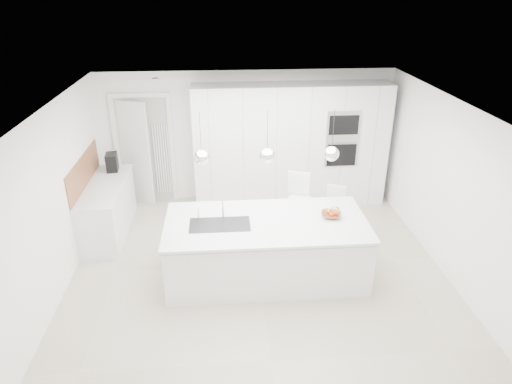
{
  "coord_description": "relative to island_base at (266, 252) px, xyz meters",
  "views": [
    {
      "loc": [
        -0.48,
        -5.84,
        3.98
      ],
      "look_at": [
        0.0,
        0.3,
        1.1
      ],
      "focal_mm": 32.0,
      "sensor_mm": 36.0,
      "label": 1
    }
  ],
  "objects": [
    {
      "name": "banana_bunch",
      "position": [
        0.97,
        0.1,
        0.58
      ],
      "size": [
        0.22,
        0.16,
        0.2
      ],
      "primitive_type": "torus",
      "rotation": [
        1.22,
        0.0,
        0.35
      ],
      "color": "gold",
      "rests_on": "fruit_bowl"
    },
    {
      "name": "island_sink",
      "position": [
        -0.65,
        -0.0,
        0.39
      ],
      "size": [
        0.84,
        0.44,
        0.18
      ],
      "primitive_type": null,
      "color": "#3F3F42",
      "rests_on": "island_worktop"
    },
    {
      "name": "floor",
      "position": [
        -0.1,
        0.3,
        -0.43
      ],
      "size": [
        5.5,
        5.5,
        0.0
      ],
      "primitive_type": "plane",
      "color": "#C0B499",
      "rests_on": "ground"
    },
    {
      "name": "island_base",
      "position": [
        0.0,
        0.0,
        0.0
      ],
      "size": [
        2.8,
        1.2,
        0.86
      ],
      "primitive_type": "cube",
      "color": "white",
      "rests_on": "floor"
    },
    {
      "name": "pendant_left",
      "position": [
        -0.85,
        -0.0,
        1.47
      ],
      "size": [
        0.2,
        0.2,
        0.2
      ],
      "primitive_type": "sphere",
      "color": "white",
      "rests_on": "ceiling"
    },
    {
      "name": "espresso_machine",
      "position": [
        -2.53,
        2.14,
        0.63
      ],
      "size": [
        0.22,
        0.31,
        0.31
      ],
      "primitive_type": "cube",
      "rotation": [
        0.0,
        0.0,
        0.11
      ],
      "color": "black",
      "rests_on": "left_worktop"
    },
    {
      "name": "apple_a",
      "position": [
        0.92,
        0.04,
        0.54
      ],
      "size": [
        0.07,
        0.07,
        0.07
      ],
      "primitive_type": "sphere",
      "color": "#B42F0E",
      "rests_on": "fruit_bowl"
    },
    {
      "name": "left_base_cabinets",
      "position": [
        -2.55,
        1.5,
        0.0
      ],
      "size": [
        0.6,
        1.8,
        0.86
      ],
      "primitive_type": "cube",
      "color": "white",
      "rests_on": "floor"
    },
    {
      "name": "doorway_frame",
      "position": [
        -2.05,
        2.77,
        0.59
      ],
      "size": [
        1.11,
        0.08,
        2.13
      ],
      "primitive_type": null,
      "color": "white",
      "rests_on": "floor"
    },
    {
      "name": "apple_c",
      "position": [
        0.99,
        0.07,
        0.54
      ],
      "size": [
        0.07,
        0.07,
        0.07
      ],
      "primitive_type": "sphere",
      "color": "#B42F0E",
      "rests_on": "fruit_bowl"
    },
    {
      "name": "ceiling",
      "position": [
        -0.1,
        0.3,
        2.07
      ],
      "size": [
        5.5,
        5.5,
        0.0
      ],
      "primitive_type": "plane",
      "rotation": [
        3.14,
        0.0,
        0.0
      ],
      "color": "white",
      "rests_on": "wall_back"
    },
    {
      "name": "island_worktop",
      "position": [
        0.0,
        0.05,
        0.45
      ],
      "size": [
        2.84,
        1.4,
        0.04
      ],
      "primitive_type": "cube",
      "color": "white",
      "rests_on": "island_base"
    },
    {
      "name": "oven_stack",
      "position": [
        1.6,
        2.19,
        0.92
      ],
      "size": [
        0.62,
        0.04,
        1.05
      ],
      "primitive_type": null,
      "color": "#A5A5A8",
      "rests_on": "tall_cabinets"
    },
    {
      "name": "apple_b",
      "position": [
        0.91,
        0.14,
        0.54
      ],
      "size": [
        0.07,
        0.07,
        0.07
      ],
      "primitive_type": "sphere",
      "color": "#B42F0E",
      "rests_on": "fruit_bowl"
    },
    {
      "name": "island_tap",
      "position": [
        -0.6,
        0.2,
        0.62
      ],
      "size": [
        0.02,
        0.02,
        0.3
      ],
      "primitive_type": "cylinder",
      "color": "white",
      "rests_on": "island_worktop"
    },
    {
      "name": "bar_stool_right",
      "position": [
        1.23,
        0.86,
        0.06
      ],
      "size": [
        0.48,
        0.54,
        0.98
      ],
      "primitive_type": null,
      "rotation": [
        0.0,
        0.0,
        -0.44
      ],
      "color": "white",
      "rests_on": "floor"
    },
    {
      "name": "bar_stool_left",
      "position": [
        0.64,
        1.01,
        0.15
      ],
      "size": [
        0.54,
        0.63,
        1.16
      ],
      "primitive_type": null,
      "rotation": [
        0.0,
        0.0,
        -0.35
      ],
      "color": "white",
      "rests_on": "floor"
    },
    {
      "name": "left_worktop",
      "position": [
        -2.55,
        1.5,
        0.45
      ],
      "size": [
        0.62,
        1.82,
        0.04
      ],
      "primitive_type": "cube",
      "color": "white",
      "rests_on": "left_base_cabinets"
    },
    {
      "name": "tall_cabinets",
      "position": [
        0.7,
        2.5,
        0.72
      ],
      "size": [
        3.6,
        0.6,
        2.3
      ],
      "primitive_type": "cube",
      "color": "white",
      "rests_on": "floor"
    },
    {
      "name": "radiator",
      "position": [
        -1.73,
        2.76,
        0.42
      ],
      "size": [
        0.32,
        0.04,
        1.4
      ],
      "primitive_type": null,
      "color": "white",
      "rests_on": "floor"
    },
    {
      "name": "pendant_mid",
      "position": [
        -0.0,
        -0.0,
        1.47
      ],
      "size": [
        0.2,
        0.2,
        0.2
      ],
      "primitive_type": "sphere",
      "color": "white",
      "rests_on": "ceiling"
    },
    {
      "name": "hallway_door",
      "position": [
        -2.3,
        2.72,
        0.57
      ],
      "size": [
        0.76,
        0.38,
        2.0
      ],
      "primitive_type": "cube",
      "rotation": [
        0.0,
        0.0,
        -0.44
      ],
      "color": "white",
      "rests_on": "floor"
    },
    {
      "name": "wall_left",
      "position": [
        -2.85,
        0.3,
        0.82
      ],
      "size": [
        0.0,
        5.0,
        5.0
      ],
      "primitive_type": "plane",
      "rotation": [
        1.57,
        0.0,
        1.57
      ],
      "color": "white",
      "rests_on": "ground"
    },
    {
      "name": "fruit_bowl",
      "position": [
        0.93,
        0.1,
        0.5
      ],
      "size": [
        0.34,
        0.34,
        0.07
      ],
      "primitive_type": "imported",
      "rotation": [
        0.0,
        0.0,
        -0.23
      ],
      "color": "#985E3C",
      "rests_on": "island_worktop"
    },
    {
      "name": "oak_backsplash",
      "position": [
        -2.84,
        1.5,
        0.72
      ],
      "size": [
        0.02,
        1.8,
        0.5
      ],
      "primitive_type": "cube",
      "color": "#985E3C",
      "rests_on": "wall_left"
    },
    {
      "name": "wall_back",
      "position": [
        -0.1,
        2.8,
        0.82
      ],
      "size": [
        5.5,
        0.0,
        5.5
      ],
      "primitive_type": "plane",
      "rotation": [
        1.57,
        0.0,
        0.0
      ],
      "color": "white",
      "rests_on": "ground"
    },
    {
      "name": "pendant_right",
      "position": [
        0.85,
        -0.0,
        1.47
      ],
      "size": [
        0.2,
        0.2,
        0.2
      ],
      "primitive_type": "sphere",
      "color": "white",
      "rests_on": "ceiling"
    }
  ]
}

